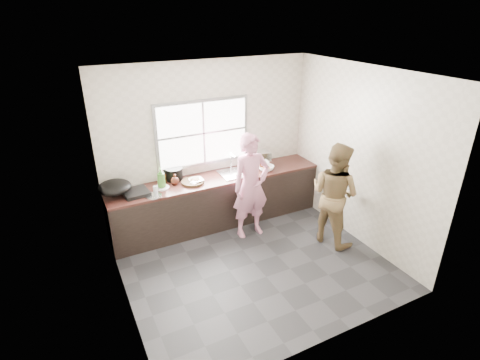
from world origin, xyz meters
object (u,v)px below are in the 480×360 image
bowl_crabs (266,168)px  bottle_brown_short (175,180)px  wok (114,187)px  bowl_mince (196,181)px  pot_lid_left (153,196)px  glass_jar (155,189)px  pot_lid_right (138,187)px  woman (251,190)px  bowl_held (240,177)px  black_pot (174,174)px  burner (136,193)px  plate_food (162,188)px  dish_rack (259,159)px  cutting_board (193,182)px  bottle_green (161,178)px  bottle_brown_tall (163,177)px  person_side (334,194)px

bowl_crabs → bottle_brown_short: size_ratio=1.38×
bowl_crabs → wok: size_ratio=0.45×
bowl_mince → pot_lid_left: size_ratio=0.92×
glass_jar → pot_lid_right: size_ratio=0.42×
bowl_mince → woman: bearing=-35.9°
bowl_held → pot_lid_left: bearing=179.8°
bowl_held → bowl_mince: bearing=165.8°
black_pot → burner: black_pot is taller
plate_food → dish_rack: bearing=3.1°
bowl_mince → bowl_held: 0.72m
bowl_crabs → burner: bowl_crabs is taller
cutting_board → pot_lid_right: cutting_board is taller
woman → pot_lid_left: 1.50m
bottle_brown_short → black_pot: bearing=75.5°
glass_jar → wok: wok is taller
pot_lid_left → bowl_held: bearing=-0.2°
woman → burner: (-1.67, 0.53, 0.09)m
bottle_green → bowl_held: bearing=-10.5°
cutting_board → pot_lid_left: bearing=-165.9°
burner → bottle_brown_tall: bearing=27.2°
bottle_green → burner: (-0.41, -0.04, -0.14)m
woman → black_pot: (-0.99, 0.78, 0.16)m
bottle_brown_short → cutting_board: bearing=-17.6°
bowl_mince → plate_food: bearing=175.8°
bowl_crabs → pot_lid_right: size_ratio=0.91×
bowl_mince → wok: (-1.24, 0.07, 0.12)m
bowl_mince → black_pot: (-0.28, 0.26, 0.07)m
person_side → bowl_crabs: 1.29m
black_pot → pot_lid_left: (-0.46, -0.43, -0.09)m
plate_food → pot_lid_left: plate_food is taller
cutting_board → glass_jar: bearing=-174.6°
pot_lid_left → pot_lid_right: (-0.14, 0.39, -0.00)m
plate_food → bottle_brown_tall: size_ratio=1.33×
wok → dish_rack: (2.47, 0.07, -0.02)m
cutting_board → burner: burner is taller
woman → glass_jar: woman is taller
bottle_brown_short → bottle_brown_tall: bearing=129.1°
bowl_held → glass_jar: glass_jar is taller
plate_food → glass_jar: 0.16m
woman → person_side: person_side is taller
woman → glass_jar: size_ratio=15.99×
cutting_board → bowl_crabs: size_ratio=1.68×
woman → glass_jar: bearing=161.5°
bowl_mince → black_pot: size_ratio=0.83×
bowl_held → glass_jar: size_ratio=1.90×
cutting_board → glass_jar: glass_jar is taller
cutting_board → black_pot: bearing=129.6°
black_pot → bottle_green: bearing=-142.2°
bowl_mince → bowl_held: (0.70, -0.18, 0.00)m
dish_rack → burner: bearing=-170.1°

